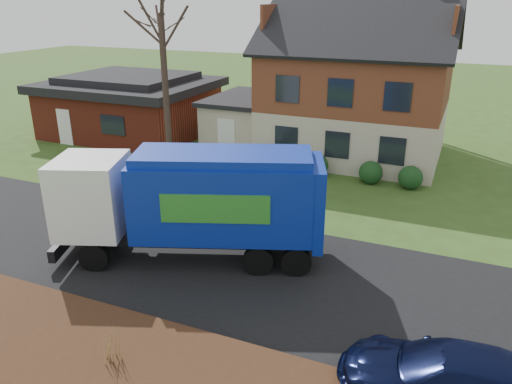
% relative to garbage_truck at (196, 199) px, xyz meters
% --- Properties ---
extents(ground, '(120.00, 120.00, 0.00)m').
position_rel_garbage_truck_xyz_m(ground, '(0.08, -0.19, -2.13)').
color(ground, '#324C19').
rests_on(ground, ground).
extents(road, '(80.00, 7.00, 0.02)m').
position_rel_garbage_truck_xyz_m(road, '(0.08, -0.19, -2.12)').
color(road, black).
rests_on(road, ground).
extents(mulch_verge, '(80.00, 3.50, 0.30)m').
position_rel_garbage_truck_xyz_m(mulch_verge, '(0.08, -5.49, -1.98)').
color(mulch_verge, black).
rests_on(mulch_verge, ground).
extents(main_house, '(12.95, 8.95, 9.26)m').
position_rel_garbage_truck_xyz_m(main_house, '(1.57, 13.72, 1.90)').
color(main_house, beige).
rests_on(main_house, ground).
extents(ranch_house, '(9.80, 8.20, 3.70)m').
position_rel_garbage_truck_xyz_m(ranch_house, '(-11.92, 12.81, -0.32)').
color(ranch_house, maroon).
rests_on(ranch_house, ground).
extents(garbage_truck, '(8.88, 5.16, 3.69)m').
position_rel_garbage_truck_xyz_m(garbage_truck, '(0.00, 0.00, 0.00)').
color(garbage_truck, black).
rests_on(garbage_truck, ground).
extents(silver_sedan, '(4.97, 2.36, 1.57)m').
position_rel_garbage_truck_xyz_m(silver_sedan, '(-4.40, 4.90, -1.34)').
color(silver_sedan, '#A8AAAF').
rests_on(silver_sedan, ground).
extents(navy_wagon, '(4.84, 2.23, 1.37)m').
position_rel_garbage_truck_xyz_m(navy_wagon, '(8.07, -3.59, -1.44)').
color(navy_wagon, black).
rests_on(navy_wagon, ground).
extents(grass_clump_mid, '(0.32, 0.27, 0.91)m').
position_rel_garbage_truck_xyz_m(grass_clump_mid, '(0.83, -5.51, -1.38)').
color(grass_clump_mid, '#A27947').
rests_on(grass_clump_mid, mulch_verge).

